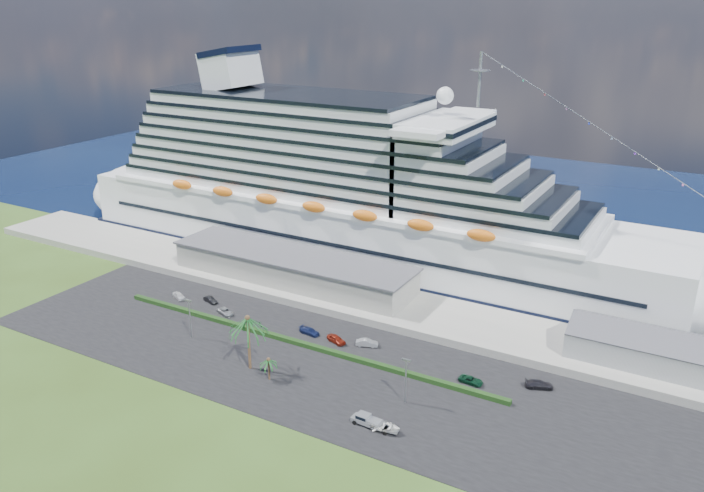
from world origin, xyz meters
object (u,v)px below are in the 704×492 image
Objects in this scene: parked_car_3 at (310,331)px; boat_trailer at (385,426)px; pickup_truck at (366,420)px; cruise_ship at (355,197)px.

boat_trailer is at bearing -121.15° from parked_car_3.
pickup_truck is 0.92× the size of boat_trailer.
cruise_ship is 33.71× the size of boat_trailer.
parked_car_3 is (13.66, -43.02, -15.91)m from cruise_ship.
cruise_ship is 36.64× the size of pickup_truck.
cruise_ship is at bearing 123.06° from boat_trailer.
parked_car_3 is at bearing 142.33° from boat_trailer.
cruise_ship is 77.45m from pickup_truck.
pickup_truck is 3.52m from boat_trailer.
pickup_truck reaches higher than parked_car_3.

